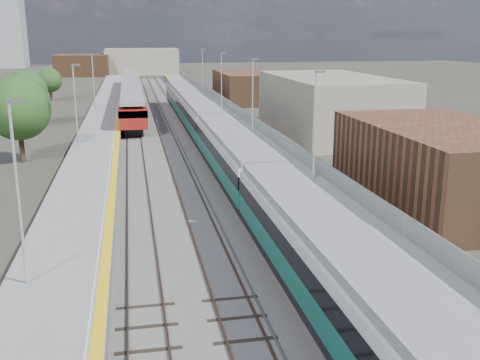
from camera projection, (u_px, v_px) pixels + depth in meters
name	position (u px, v px, depth m)	size (l,w,h in m)	color
ground	(182.00, 131.00, 64.92)	(320.00, 320.00, 0.00)	#47443A
ballast_bed	(161.00, 128.00, 66.87)	(10.50, 155.00, 0.06)	#565451
tracks	(165.00, 125.00, 68.55)	(8.96, 160.00, 0.17)	#4C3323
platform_right	(223.00, 122.00, 68.13)	(4.70, 155.00, 8.52)	slate
platform_left	(102.00, 126.00, 65.48)	(4.30, 155.00, 8.52)	slate
buildings	(78.00, 35.00, 143.03)	(72.00, 185.50, 40.00)	brown
green_train	(212.00, 132.00, 51.01)	(2.94, 81.82, 3.24)	black
red_train	(131.00, 91.00, 88.01)	(3.06, 61.97, 3.86)	black
tree_a	(18.00, 108.00, 47.95)	(5.55, 5.55, 7.53)	#382619
tree_b	(26.00, 91.00, 66.47)	(5.06, 5.06, 6.85)	#382619
tree_c	(50.00, 80.00, 93.42)	(4.03, 4.03, 5.46)	#382619
tree_d	(342.00, 85.00, 79.41)	(4.50, 4.50, 6.10)	#382619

